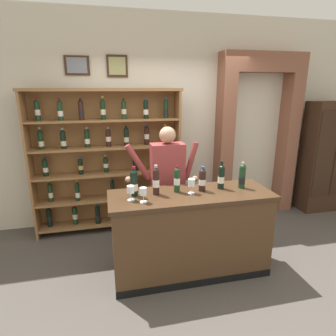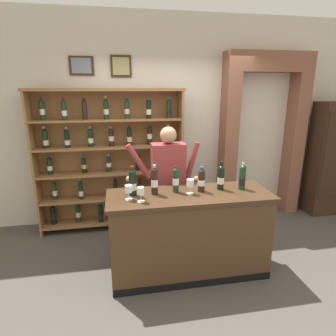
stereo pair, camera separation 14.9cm
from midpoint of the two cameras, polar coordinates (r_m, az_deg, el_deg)
ground_plane at (r=3.53m, az=5.20°, el=-20.09°), size 14.00×14.00×0.02m
back_wall at (r=4.48m, az=0.18°, el=9.42°), size 12.00×0.19×3.11m
wine_shelf at (r=4.16m, az=-10.57°, el=2.20°), size 2.12×0.34×2.06m
archway_doorway at (r=4.89m, az=19.02°, el=7.57°), size 1.37×0.45×2.59m
side_cabinet at (r=5.44m, az=31.13°, el=1.56°), size 0.75×0.39×1.86m
tasting_counter at (r=3.27m, az=5.59°, el=-13.10°), size 1.78×0.62×0.96m
shopkeeper at (r=3.55m, az=1.22°, el=-1.59°), size 0.94×0.22×1.61m
tasting_bottle_riserva at (r=2.98m, az=-5.76°, el=-2.83°), size 0.08×0.08×0.32m
tasting_bottle_chianti at (r=2.99m, az=-1.33°, el=-2.52°), size 0.07×0.07×0.33m
tasting_bottle_rosso at (r=3.06m, az=2.98°, el=-2.36°), size 0.07×0.07×0.30m
tasting_bottle_prosecco at (r=3.11m, az=8.14°, el=-2.36°), size 0.08×0.08×0.28m
tasting_bottle_grappa at (r=3.20m, az=11.96°, el=-1.82°), size 0.07×0.07×0.32m
tasting_bottle_vin_santo at (r=3.27m, az=16.06°, el=-1.79°), size 0.07×0.07×0.30m
wine_glass_left at (r=2.81m, az=-4.03°, el=-4.85°), size 0.08×0.08×0.15m
wine_glass_spare at (r=3.03m, az=5.89°, el=-3.19°), size 0.08×0.08×0.16m
wine_glass_right at (r=2.88m, az=-6.52°, el=-4.40°), size 0.08×0.08×0.15m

